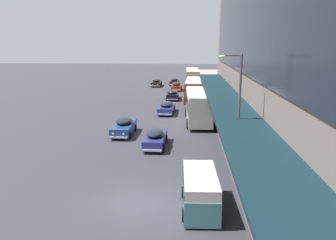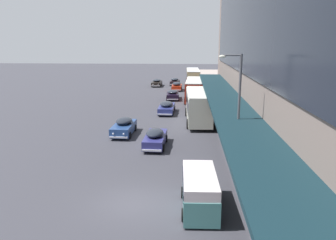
# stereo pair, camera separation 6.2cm
# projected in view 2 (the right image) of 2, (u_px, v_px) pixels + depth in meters

# --- Properties ---
(ground) EXTENTS (240.00, 240.00, 0.00)m
(ground) POSITION_uv_depth(u_px,v_px,m) (132.00, 203.00, 18.08)
(ground) COLOR #393941
(sidewalk_kerb) EXTENTS (10.00, 180.00, 0.15)m
(sidewalk_kerb) POSITION_uv_depth(u_px,v_px,m) (336.00, 208.00, 17.40)
(sidewalk_kerb) COLOR #A5938A
(sidewalk_kerb) RESTS_ON ground
(transit_bus_kerbside_front) EXTENTS (2.90, 9.26, 3.43)m
(transit_bus_kerbside_front) POSITION_uv_depth(u_px,v_px,m) (198.00, 105.00, 35.96)
(transit_bus_kerbside_front) COLOR beige
(transit_bus_kerbside_front) RESTS_ON ground
(transit_bus_kerbside_rear) EXTENTS (3.05, 9.89, 3.21)m
(transit_bus_kerbside_rear) POSITION_uv_depth(u_px,v_px,m) (195.00, 89.00, 49.18)
(transit_bus_kerbside_rear) COLOR red
(transit_bus_kerbside_rear) RESTS_ON ground
(transit_bus_kerbside_far) EXTENTS (2.90, 10.94, 3.19)m
(transit_bus_kerbside_far) POSITION_uv_depth(u_px,v_px,m) (193.00, 76.00, 68.06)
(transit_bus_kerbside_far) COLOR tan
(transit_bus_kerbside_far) RESTS_ON ground
(sedan_lead_near) EXTENTS (2.01, 5.02, 1.52)m
(sedan_lead_near) POSITION_uv_depth(u_px,v_px,m) (167.00, 107.00, 40.79)
(sedan_lead_near) COLOR navy
(sedan_lead_near) RESTS_ON ground
(sedan_second_near) EXTENTS (1.96, 4.66, 1.59)m
(sedan_second_near) POSITION_uv_depth(u_px,v_px,m) (124.00, 126.00, 31.38)
(sedan_second_near) COLOR navy
(sedan_second_near) RESTS_ON ground
(sedan_lead_mid) EXTENTS (1.97, 4.91, 1.42)m
(sedan_lead_mid) POSITION_uv_depth(u_px,v_px,m) (157.00, 83.00, 66.16)
(sedan_lead_mid) COLOR black
(sedan_lead_mid) RESTS_ON ground
(sedan_oncoming_rear) EXTENTS (1.98, 4.55, 1.50)m
(sedan_oncoming_rear) POSITION_uv_depth(u_px,v_px,m) (175.00, 81.00, 67.88)
(sedan_oncoming_rear) COLOR black
(sedan_oncoming_rear) RESTS_ON ground
(sedan_oncoming_front) EXTENTS (2.10, 4.80, 1.47)m
(sedan_oncoming_front) POSITION_uv_depth(u_px,v_px,m) (173.00, 95.00, 50.82)
(sedan_oncoming_front) COLOR black
(sedan_oncoming_front) RESTS_ON ground
(sedan_far_back) EXTENTS (1.90, 4.30, 1.57)m
(sedan_far_back) POSITION_uv_depth(u_px,v_px,m) (177.00, 86.00, 60.20)
(sedan_far_back) COLOR #B02711
(sedan_far_back) RESTS_ON ground
(sedan_trailing_near) EXTENTS (1.87, 4.64, 1.53)m
(sedan_trailing_near) POSITION_uv_depth(u_px,v_px,m) (155.00, 138.00, 27.73)
(sedan_trailing_near) COLOR navy
(sedan_trailing_near) RESTS_ON ground
(vw_van) EXTENTS (2.00, 4.60, 1.96)m
(vw_van) POSITION_uv_depth(u_px,v_px,m) (199.00, 189.00, 17.34)
(vw_van) COLOR teal
(vw_van) RESTS_ON ground
(pedestrian_at_kerb) EXTENTS (0.60, 0.33, 1.86)m
(pedestrian_at_kerb) POSITION_uv_depth(u_px,v_px,m) (229.00, 138.00, 26.32)
(pedestrian_at_kerb) COLOR black
(pedestrian_at_kerb) RESTS_ON sidewalk_kerb
(street_lamp) EXTENTS (1.50, 0.28, 7.80)m
(street_lamp) POSITION_uv_depth(u_px,v_px,m) (237.00, 105.00, 21.40)
(street_lamp) COLOR #4C4C51
(street_lamp) RESTS_ON sidewalk_kerb
(fire_hydrant) EXTENTS (0.20, 0.40, 0.70)m
(fire_hydrant) POSITION_uv_depth(u_px,v_px,m) (235.00, 160.00, 23.25)
(fire_hydrant) COLOR red
(fire_hydrant) RESTS_ON sidewalk_kerb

